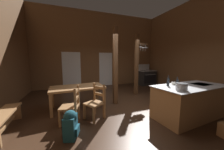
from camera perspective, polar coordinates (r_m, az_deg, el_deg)
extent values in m
cube|color=#382316|center=(4.24, 7.23, -15.83)|extent=(8.21, 8.11, 0.10)
cube|color=brown|center=(7.43, -6.04, 11.85)|extent=(8.21, 0.14, 4.41)
cube|color=brown|center=(6.59, 38.81, 10.87)|extent=(0.14, 8.11, 4.41)
cube|color=white|center=(7.14, -18.86, 2.20)|extent=(1.00, 0.01, 2.05)
cube|color=white|center=(7.46, -3.01, 2.79)|extent=(0.84, 0.01, 2.05)
cube|color=#9E7044|center=(4.08, 33.40, -10.62)|extent=(2.17, 1.07, 0.89)
cube|color=#B7BABF|center=(3.97, 33.86, -4.36)|extent=(2.23, 1.13, 0.02)
cube|color=black|center=(4.37, 37.12, -3.51)|extent=(0.55, 0.44, 0.00)
cube|color=black|center=(4.43, 28.17, -14.27)|extent=(1.99, 0.20, 0.10)
cube|color=#252525|center=(8.06, 16.04, -1.26)|extent=(1.17, 0.87, 0.90)
cube|color=black|center=(7.78, 17.91, -1.85)|extent=(0.93, 0.10, 0.52)
cylinder|color=#B7BABF|center=(7.73, 18.12, 0.17)|extent=(0.82, 0.11, 0.02)
cube|color=#B7BABF|center=(8.00, 16.15, 2.03)|extent=(1.21, 0.91, 0.03)
cube|color=#B7BABF|center=(8.26, 14.53, 3.67)|extent=(1.14, 0.15, 0.40)
cylinder|color=black|center=(8.06, 18.19, 2.13)|extent=(0.22, 0.22, 0.01)
cylinder|color=black|center=(7.73, 15.54, 2.02)|extent=(0.22, 0.22, 0.01)
cylinder|color=black|center=(8.28, 16.73, 2.32)|extent=(0.22, 0.22, 0.01)
cylinder|color=black|center=(7.95, 14.10, 2.22)|extent=(0.22, 0.22, 0.01)
cylinder|color=black|center=(7.95, 19.82, 1.17)|extent=(0.05, 0.03, 0.04)
cylinder|color=black|center=(7.80, 18.69, 1.10)|extent=(0.05, 0.03, 0.04)
cylinder|color=black|center=(7.65, 17.51, 1.03)|extent=(0.05, 0.03, 0.04)
cylinder|color=black|center=(7.50, 16.29, 0.96)|extent=(0.05, 0.03, 0.04)
cube|color=brown|center=(5.57, 11.75, 4.75)|extent=(0.15, 0.15, 2.76)
cube|color=brown|center=(5.75, 14.00, 14.52)|extent=(0.61, 0.11, 0.06)
cylinder|color=#B7BABF|center=(5.71, 13.60, 13.86)|extent=(0.01, 0.01, 0.14)
cylinder|color=#B7BABF|center=(5.70, 13.58, 12.95)|extent=(0.18, 0.18, 0.04)
cylinder|color=#B7BABF|center=(5.69, 13.55, 12.15)|extent=(0.02, 0.02, 0.14)
cylinder|color=#B7BABF|center=(5.79, 14.75, 13.57)|extent=(0.01, 0.01, 0.17)
cylinder|color=#B7BABF|center=(5.78, 14.71, 12.52)|extent=(0.23, 0.23, 0.04)
cylinder|color=#B7BABF|center=(5.77, 14.68, 11.73)|extent=(0.02, 0.02, 0.14)
cylinder|color=#B7BABF|center=(5.88, 15.86, 13.50)|extent=(0.01, 0.01, 0.16)
cylinder|color=#B7BABF|center=(5.87, 15.82, 12.51)|extent=(0.24, 0.24, 0.04)
cylinder|color=#B7BABF|center=(5.86, 15.80, 11.73)|extent=(0.02, 0.02, 0.14)
cube|color=brown|center=(4.25, 1.60, 4.15)|extent=(0.14, 0.14, 2.76)
cube|color=#9E7044|center=(4.10, -16.25, -5.70)|extent=(1.76, 1.02, 0.06)
cube|color=#9E7044|center=(4.55, -26.82, -9.75)|extent=(0.09, 0.09, 0.68)
cube|color=#9E7044|center=(4.73, -7.13, -8.37)|extent=(0.09, 0.09, 0.68)
cube|color=#9E7044|center=(3.81, -27.36, -13.07)|extent=(0.09, 0.09, 0.68)
cube|color=#9E7044|center=(4.02, -3.81, -11.18)|extent=(0.09, 0.09, 0.68)
cube|color=#9E7044|center=(3.30, -19.81, -14.18)|extent=(0.54, 0.54, 0.04)
cube|color=#9E7044|center=(3.27, -23.90, -18.85)|extent=(0.06, 0.06, 0.41)
cube|color=#9E7044|center=(3.60, -21.91, -16.27)|extent=(0.06, 0.06, 0.41)
cube|color=#9E7044|center=(3.07, -17.20, -14.83)|extent=(0.06, 0.06, 0.95)
cube|color=#9E7044|center=(3.41, -15.87, -12.46)|extent=(0.06, 0.06, 0.95)
cube|color=#9E7044|center=(3.13, -16.74, -7.32)|extent=(0.13, 0.38, 0.07)
cube|color=#9E7044|center=(3.18, -16.61, -10.64)|extent=(0.13, 0.38, 0.07)
cube|color=#9E7044|center=(3.36, -8.54, -13.43)|extent=(0.60, 0.60, 0.04)
cube|color=#9E7044|center=(3.20, -8.72, -18.91)|extent=(0.07, 0.07, 0.41)
cube|color=#9E7044|center=(3.47, -13.11, -16.87)|extent=(0.07, 0.07, 0.41)
cube|color=#9E7044|center=(3.34, -3.83, -12.67)|extent=(0.07, 0.07, 0.95)
cube|color=#9E7044|center=(3.59, -8.33, -11.24)|extent=(0.07, 0.07, 0.95)
cube|color=#9E7044|center=(3.36, -6.25, -6.05)|extent=(0.22, 0.35, 0.07)
cube|color=#9E7044|center=(3.41, -6.21, -9.16)|extent=(0.22, 0.35, 0.07)
cube|color=#9E7044|center=(3.68, -42.72, -13.63)|extent=(0.42, 1.32, 0.04)
cube|color=#9E7044|center=(4.28, -39.72, -13.74)|extent=(0.31, 0.07, 0.40)
cube|color=#9E7044|center=(3.79, -42.31, -17.90)|extent=(0.11, 1.10, 0.06)
cube|color=#194756|center=(2.79, -19.32, -22.58)|extent=(0.31, 0.37, 0.48)
cube|color=#194756|center=(2.80, -16.47, -24.13)|extent=(0.13, 0.23, 0.17)
cylinder|color=black|center=(2.91, -21.26, -21.39)|extent=(0.05, 0.05, 0.38)
cylinder|color=black|center=(2.75, -22.66, -23.23)|extent=(0.05, 0.05, 0.38)
sphere|color=#194756|center=(2.69, -19.53, -18.51)|extent=(0.34, 0.34, 0.27)
cylinder|color=#B7BABF|center=(3.25, 30.53, -4.92)|extent=(0.25, 0.25, 0.16)
cylinder|color=black|center=(3.23, 30.63, -3.50)|extent=(0.26, 0.26, 0.01)
cylinder|color=#B7BABF|center=(3.13, 28.94, -4.50)|extent=(0.05, 0.02, 0.02)
cylinder|color=#B7BABF|center=(3.35, 32.10, -4.00)|extent=(0.05, 0.02, 0.02)
cylinder|color=silver|center=(3.86, 28.22, -3.62)|extent=(0.19, 0.19, 0.07)
cylinder|color=black|center=(3.85, 28.25, -3.12)|extent=(0.16, 0.16, 0.00)
cylinder|color=#1E2328|center=(3.59, 25.44, -3.05)|extent=(0.07, 0.07, 0.21)
cylinder|color=#1E2328|center=(3.57, 25.56, -0.79)|extent=(0.03, 0.03, 0.07)
cylinder|color=#1E2328|center=(3.60, 28.92, -3.38)|extent=(0.07, 0.07, 0.19)
cylinder|color=#1E2328|center=(3.58, 29.05, -1.31)|extent=(0.03, 0.03, 0.07)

